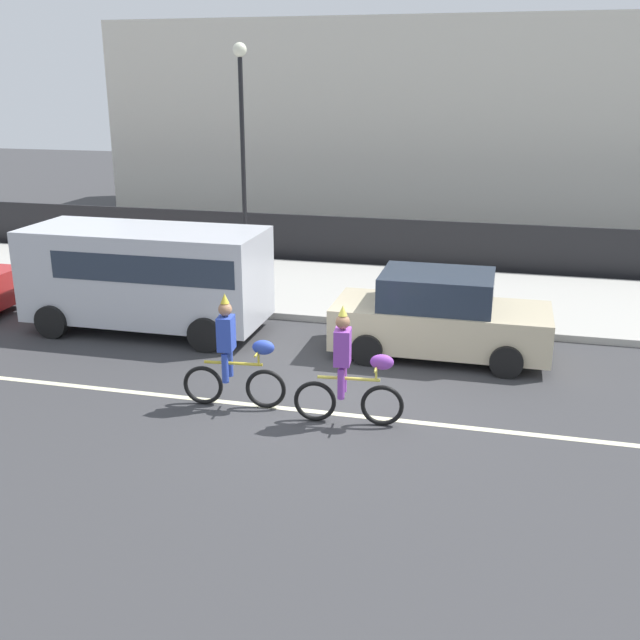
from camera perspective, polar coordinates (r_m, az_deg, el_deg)
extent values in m
plane|color=#38383A|center=(12.61, 0.47, -6.10)|extent=(80.00, 80.00, 0.00)
cube|color=beige|center=(12.17, -0.09, -7.01)|extent=(36.00, 0.14, 0.01)
cube|color=#ADAAA3|center=(18.60, 5.20, 2.07)|extent=(60.00, 5.00, 0.15)
cube|color=black|center=(21.24, 6.50, 5.76)|extent=(40.00, 0.08, 1.40)
cube|color=beige|center=(29.24, 14.17, 14.27)|extent=(28.00, 8.00, 7.07)
torus|color=black|center=(12.22, -4.16, -5.25)|extent=(0.67, 0.14, 0.67)
torus|color=black|center=(12.48, -8.89, -4.93)|extent=(0.67, 0.14, 0.67)
cylinder|color=gold|center=(12.18, -6.62, -3.29)|extent=(0.97, 0.15, 0.05)
cylinder|color=gold|center=(12.19, -7.32, -2.86)|extent=(0.04, 0.04, 0.18)
cylinder|color=gold|center=(12.04, -4.71, -2.90)|extent=(0.04, 0.04, 0.23)
cylinder|color=gold|center=(12.00, -4.72, -2.39)|extent=(0.08, 0.50, 0.03)
ellipsoid|color=#2D47B2|center=(11.96, -4.34, -2.09)|extent=(0.38, 0.23, 0.24)
cube|color=#2D47B2|center=(12.03, -7.17, -1.00)|extent=(0.27, 0.34, 0.56)
sphere|color=#9E7051|center=(11.91, -7.24, 0.82)|extent=(0.22, 0.22, 0.22)
cone|color=gold|center=(11.86, -7.28, 1.65)|extent=(0.14, 0.14, 0.16)
cylinder|color=#2D47B2|center=(12.10, -7.24, -3.68)|extent=(0.11, 0.11, 0.48)
cylinder|color=#2D47B2|center=(12.35, -6.90, -3.21)|extent=(0.11, 0.11, 0.48)
torus|color=black|center=(11.63, 4.76, -6.51)|extent=(0.67, 0.13, 0.67)
torus|color=black|center=(11.74, -0.39, -6.21)|extent=(0.67, 0.13, 0.67)
cylinder|color=#E5D84C|center=(11.51, 2.20, -4.48)|extent=(0.97, 0.14, 0.05)
cylinder|color=#E5D84C|center=(11.49, 1.46, -4.02)|extent=(0.04, 0.04, 0.18)
cylinder|color=#E5D84C|center=(11.43, 4.30, -4.06)|extent=(0.04, 0.04, 0.23)
cylinder|color=#E5D84C|center=(11.39, 4.31, -3.52)|extent=(0.08, 0.50, 0.03)
ellipsoid|color=purple|center=(11.36, 4.75, -3.21)|extent=(0.38, 0.23, 0.24)
cube|color=purple|center=(11.34, 1.73, -2.07)|extent=(0.27, 0.34, 0.56)
sphere|color=#9E7051|center=(11.21, 1.74, -0.14)|extent=(0.22, 0.22, 0.22)
cone|color=#E5D84C|center=(11.15, 1.75, 0.74)|extent=(0.14, 0.14, 0.16)
cylinder|color=purple|center=(11.41, 1.61, -4.90)|extent=(0.11, 0.11, 0.48)
cylinder|color=purple|center=(11.66, 1.78, -4.37)|extent=(0.11, 0.11, 0.48)
cube|color=silver|center=(16.16, -13.10, 3.47)|extent=(5.00, 2.00, 1.90)
cube|color=#283342|center=(15.90, -11.90, 4.62)|extent=(3.90, 2.02, 0.56)
cylinder|color=black|center=(14.83, -8.73, -1.10)|extent=(0.70, 0.22, 0.70)
cylinder|color=black|center=(16.60, -6.10, 1.07)|extent=(0.70, 0.22, 0.70)
cylinder|color=black|center=(16.41, -19.75, -0.11)|extent=(0.70, 0.22, 0.70)
cylinder|color=black|center=(18.03, -16.31, 1.80)|extent=(0.70, 0.22, 0.70)
cylinder|color=black|center=(19.34, -23.17, 1.97)|extent=(0.60, 0.20, 0.60)
cube|color=beige|center=(14.58, 9.16, -0.43)|extent=(4.10, 1.72, 0.80)
cube|color=#232D3D|center=(14.38, 8.90, 2.32)|extent=(2.10, 1.58, 0.64)
cylinder|color=black|center=(13.83, 14.01, -3.10)|extent=(0.60, 0.20, 0.60)
cylinder|color=black|center=(15.45, 14.10, -0.87)|extent=(0.60, 0.20, 0.60)
cylinder|color=black|center=(14.02, 3.59, -2.27)|extent=(0.60, 0.20, 0.60)
cylinder|color=black|center=(15.63, 4.76, -0.16)|extent=(0.60, 0.20, 0.60)
cylinder|color=black|center=(20.35, -5.86, 11.53)|extent=(0.12, 0.12, 5.50)
sphere|color=#EAEACC|center=(20.23, -6.14, 19.80)|extent=(0.36, 0.36, 0.36)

